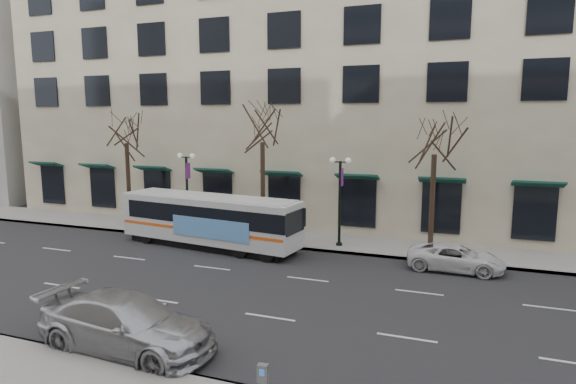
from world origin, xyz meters
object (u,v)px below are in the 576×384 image
at_px(lamp_post_right, 340,197).
at_px(lamp_post_left, 187,189).
at_px(white_pickup, 456,258).
at_px(tree_far_right, 435,136).
at_px(pay_station, 263,377).
at_px(tree_far_mid, 262,126).
at_px(silver_car, 127,323).
at_px(tree_far_left, 126,129).
at_px(city_bus, 210,219).

bearing_deg(lamp_post_right, lamp_post_left, 180.00).
xyz_separation_m(lamp_post_left, white_pickup, (16.36, -2.13, -2.31)).
bearing_deg(tree_far_right, pay_station, -99.71).
relative_size(lamp_post_right, pay_station, 4.30).
distance_m(tree_far_mid, silver_car, 16.25).
bearing_deg(lamp_post_right, pay_station, -82.50).
relative_size(tree_far_right, pay_station, 6.65).
relative_size(tree_far_right, white_pickup, 1.77).
distance_m(white_pickup, pay_station, 14.65).
bearing_deg(pay_station, tree_far_left, 130.13).
xyz_separation_m(lamp_post_right, white_pickup, (6.36, -2.13, -2.31)).
height_order(lamp_post_right, city_bus, lamp_post_right).
distance_m(city_bus, white_pickup, 13.41).
distance_m(tree_far_left, tree_far_right, 20.00).
relative_size(lamp_post_right, silver_car, 0.86).
height_order(tree_far_left, silver_car, tree_far_left).
relative_size(tree_far_left, tree_far_right, 1.03).
height_order(tree_far_right, lamp_post_left, tree_far_right).
bearing_deg(tree_far_left, tree_far_right, 0.00).
bearing_deg(tree_far_mid, tree_far_left, -180.00).
xyz_separation_m(tree_far_left, tree_far_mid, (10.00, 0.00, 0.21)).
height_order(lamp_post_left, silver_car, lamp_post_left).
relative_size(tree_far_mid, lamp_post_left, 1.64).
height_order(tree_far_left, city_bus, tree_far_left).
bearing_deg(pay_station, lamp_post_right, 91.97).
bearing_deg(tree_far_left, pay_station, -44.34).
height_order(lamp_post_right, white_pickup, lamp_post_right).
distance_m(tree_far_mid, lamp_post_right, 6.41).
bearing_deg(city_bus, pay_station, -48.99).
height_order(tree_far_mid, tree_far_right, tree_far_mid).
distance_m(tree_far_right, white_pickup, 6.55).
distance_m(lamp_post_right, white_pickup, 7.10).
relative_size(tree_far_left, silver_car, 1.38).
distance_m(tree_far_left, pay_station, 24.62).
relative_size(tree_far_mid, pay_station, 7.05).
bearing_deg(tree_far_mid, lamp_post_right, -6.83).
height_order(tree_far_right, silver_car, tree_far_right).
xyz_separation_m(tree_far_right, lamp_post_right, (-4.99, -0.60, -3.48)).
xyz_separation_m(lamp_post_left, silver_car, (6.66, -14.40, -2.07)).
xyz_separation_m(city_bus, white_pickup, (13.36, 0.28, -1.01)).
xyz_separation_m(tree_far_left, lamp_post_left, (5.01, -0.60, -3.75)).
bearing_deg(tree_far_right, white_pickup, -63.32).
relative_size(lamp_post_right, white_pickup, 1.14).
xyz_separation_m(tree_far_left, tree_far_right, (20.00, 0.00, -0.28)).
bearing_deg(tree_far_right, tree_far_left, 180.00).
bearing_deg(lamp_post_left, city_bus, -38.84).
relative_size(tree_far_mid, lamp_post_right, 1.64).
height_order(tree_far_left, lamp_post_left, tree_far_left).
height_order(tree_far_left, tree_far_mid, tree_far_mid).
xyz_separation_m(lamp_post_left, city_bus, (3.00, -2.41, -1.30)).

